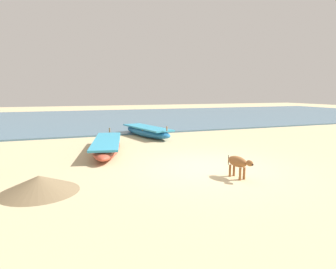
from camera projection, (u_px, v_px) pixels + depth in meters
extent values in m
plane|color=#CCB789|center=(204.00, 167.00, 8.42)|extent=(80.00, 80.00, 0.00)
cube|color=slate|center=(110.00, 118.00, 24.20)|extent=(60.00, 20.00, 0.08)
ellipsoid|color=#1E669E|center=(147.00, 132.00, 14.20)|extent=(1.82, 4.03, 0.48)
cube|color=#3399BF|center=(147.00, 128.00, 14.17)|extent=(1.70, 3.57, 0.07)
cube|color=olive|center=(150.00, 130.00, 13.94)|extent=(0.85, 0.30, 0.04)
cylinder|color=olive|center=(167.00, 129.00, 12.66)|extent=(0.06, 0.06, 0.20)
ellipsoid|color=#B74733|center=(107.00, 146.00, 10.50)|extent=(1.83, 4.47, 0.46)
cube|color=#3399BF|center=(107.00, 141.00, 10.47)|extent=(1.70, 3.95, 0.07)
cube|color=olive|center=(107.00, 141.00, 10.80)|extent=(0.80, 0.28, 0.04)
cylinder|color=olive|center=(110.00, 130.00, 12.42)|extent=(0.06, 0.06, 0.20)
ellipsoid|color=brown|center=(237.00, 162.00, 7.33)|extent=(0.35, 0.66, 0.27)
ellipsoid|color=brown|center=(250.00, 163.00, 6.96)|extent=(0.16, 0.22, 0.15)
sphere|color=#2D2119|center=(252.00, 165.00, 6.89)|extent=(0.07, 0.07, 0.06)
cylinder|color=brown|center=(244.00, 173.00, 7.25)|extent=(0.06, 0.06, 0.31)
cylinder|color=brown|center=(240.00, 174.00, 7.18)|extent=(0.06, 0.06, 0.31)
cylinder|color=brown|center=(234.00, 170.00, 7.56)|extent=(0.06, 0.06, 0.31)
cylinder|color=brown|center=(230.00, 171.00, 7.49)|extent=(0.06, 0.06, 0.31)
cylinder|color=#2D2119|center=(228.00, 160.00, 7.62)|extent=(0.02, 0.02, 0.26)
cone|color=#7A6647|center=(39.00, 184.00, 6.33)|extent=(2.36, 2.36, 0.37)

